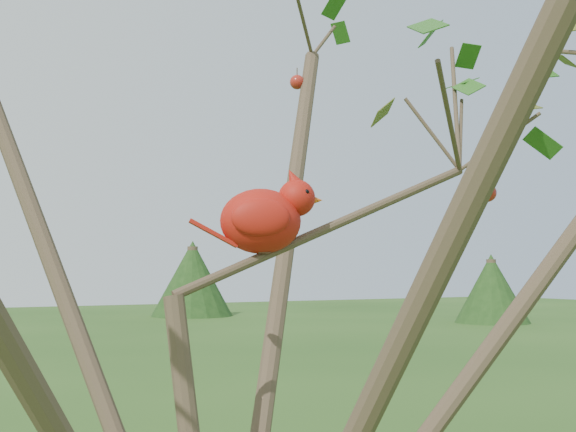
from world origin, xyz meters
The scene contains 2 objects.
crabapple_tree centered at (0.03, -0.02, 2.12)m, with size 2.35×2.05×2.95m.
cardinal centered at (0.12, 0.08, 2.09)m, with size 0.24×0.15×0.17m.
Camera 1 is at (-0.47, -1.08, 1.99)m, focal length 45.00 mm.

